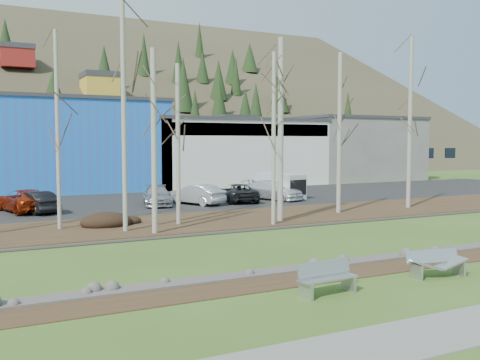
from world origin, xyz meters
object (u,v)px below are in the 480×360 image
car_6 (273,190)px  van_white (280,186)px  bench_intact (327,278)px  bench_damaged (436,263)px  car_2 (25,200)px  car_3 (157,196)px  car_4 (197,194)px  car_5 (237,193)px  car_1 (35,202)px

car_6 → van_white: 1.19m
bench_intact → bench_damaged: (4.37, 0.05, -0.04)m
car_6 → van_white: van_white is taller
bench_damaged → car_2: car_2 is taller
car_2 → car_3: bearing=162.8°
car_2 → car_4: car_4 is taller
bench_intact → car_5: size_ratio=0.41×
bench_intact → van_white: bearing=58.0°
car_4 → van_white: (7.23, 1.00, 0.23)m
car_6 → van_white: size_ratio=1.08×
car_3 → car_5: 5.82m
bench_damaged → car_6: size_ratio=0.41×
car_4 → car_5: bearing=161.8°
bench_intact → car_4: size_ratio=0.45×
car_3 → car_5: car_5 is taller
bench_intact → car_3: (2.06, 22.18, 0.31)m
bench_intact → van_white: (11.86, 22.43, 0.60)m
car_2 → bench_damaged: bearing=100.5°
car_3 → car_5: bearing=8.8°
car_4 → van_white: 7.30m
car_2 → van_white: 18.09m
car_5 → car_6: 3.03m
bench_damaged → car_5: car_5 is taller
car_5 → van_white: 4.08m
car_3 → van_white: (9.80, 0.25, 0.29)m
van_white → car_6: bearing=-158.9°
bench_intact → car_2: car_2 is taller
car_2 → car_3: car_2 is taller
car_3 → car_4: bearing=-2.5°
bench_intact → car_3: car_3 is taller
car_3 → car_4: size_ratio=1.04×
car_3 → car_4: 2.68m
car_4 → car_3: bearing=-38.8°
car_6 → car_3: bearing=156.6°
bench_damaged → car_4: bearing=99.2°
car_4 → bench_intact: bearing=55.2°
car_1 → van_white: bearing=162.4°
car_4 → car_5: (3.22, 0.25, -0.05)m
car_4 → car_6: car_6 is taller
car_3 → car_4: car_4 is taller
car_1 → car_2: bearing=-82.8°
bench_intact → car_3: bearing=80.6°
car_3 → bench_intact: bearing=-81.6°
car_4 → car_6: bearing=160.6°
car_2 → car_3: 8.30m
car_4 → car_1: bearing=-23.5°
car_2 → car_5: size_ratio=1.07×
car_5 → car_1: bearing=11.0°
car_3 → car_2: bearing=-168.7°
car_5 → car_6: bearing=-167.4°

